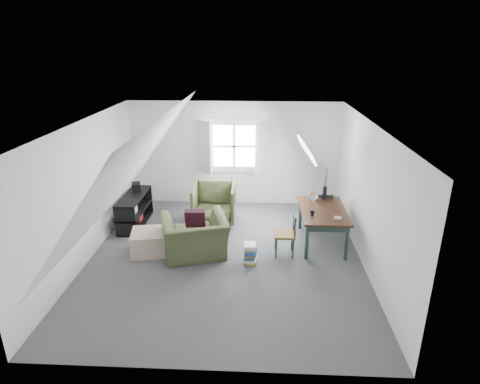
# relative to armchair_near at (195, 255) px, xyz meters

# --- Properties ---
(floor) EXTENTS (5.50, 5.50, 0.00)m
(floor) POSITION_rel_armchair_near_xyz_m (0.57, -0.07, 0.00)
(floor) COLOR #4C4C50
(floor) RESTS_ON ground
(ceiling) EXTENTS (5.50, 5.50, 0.00)m
(ceiling) POSITION_rel_armchair_near_xyz_m (0.57, -0.07, 2.50)
(ceiling) COLOR white
(ceiling) RESTS_ON wall_back
(wall_back) EXTENTS (5.00, 0.00, 5.00)m
(wall_back) POSITION_rel_armchair_near_xyz_m (0.57, 2.68, 1.25)
(wall_back) COLOR white
(wall_back) RESTS_ON ground
(wall_front) EXTENTS (5.00, 0.00, 5.00)m
(wall_front) POSITION_rel_armchair_near_xyz_m (0.57, -2.82, 1.25)
(wall_front) COLOR white
(wall_front) RESTS_ON ground
(wall_left) EXTENTS (0.00, 5.50, 5.50)m
(wall_left) POSITION_rel_armchair_near_xyz_m (-1.93, -0.07, 1.25)
(wall_left) COLOR white
(wall_left) RESTS_ON ground
(wall_right) EXTENTS (0.00, 5.50, 5.50)m
(wall_right) POSITION_rel_armchair_near_xyz_m (3.07, -0.07, 1.25)
(wall_right) COLOR white
(wall_right) RESTS_ON ground
(slope_left) EXTENTS (3.19, 5.50, 4.48)m
(slope_left) POSITION_rel_armchair_near_xyz_m (-0.98, -0.07, 1.78)
(slope_left) COLOR white
(slope_left) RESTS_ON wall_left
(slope_right) EXTENTS (3.19, 5.50, 4.48)m
(slope_right) POSITION_rel_armchair_near_xyz_m (2.12, -0.07, 1.78)
(slope_right) COLOR white
(slope_right) RESTS_ON wall_right
(dormer_window) EXTENTS (1.71, 0.35, 1.30)m
(dormer_window) POSITION_rel_armchair_near_xyz_m (0.57, 2.60, 1.45)
(dormer_window) COLOR white
(dormer_window) RESTS_ON wall_back
(skylight) EXTENTS (0.35, 0.75, 0.47)m
(skylight) POSITION_rel_armchair_near_xyz_m (2.12, 1.23, 1.75)
(skylight) COLOR white
(skylight) RESTS_ON slope_right
(armchair_near) EXTENTS (1.40, 1.30, 0.76)m
(armchair_near) POSITION_rel_armchair_near_xyz_m (0.00, 0.00, 0.00)
(armchair_near) COLOR #3E4827
(armchair_near) RESTS_ON floor
(armchair_far) EXTENTS (0.93, 0.96, 0.86)m
(armchair_far) POSITION_rel_armchair_near_xyz_m (0.19, 1.54, 0.00)
(armchair_far) COLOR #3E4827
(armchair_far) RESTS_ON floor
(throw_pillow) EXTENTS (0.39, 0.24, 0.39)m
(throw_pillow) POSITION_rel_armchair_near_xyz_m (0.00, 0.15, 0.69)
(throw_pillow) COLOR #390F20
(throw_pillow) RESTS_ON armchair_near
(ottoman) EXTENTS (0.73, 0.73, 0.42)m
(ottoman) POSITION_rel_armchair_near_xyz_m (-0.89, 0.07, 0.21)
(ottoman) COLOR #B7A28F
(ottoman) RESTS_ON floor
(dining_table) EXTENTS (0.87, 1.45, 0.73)m
(dining_table) POSITION_rel_armchair_near_xyz_m (2.43, 0.60, 0.63)
(dining_table) COLOR black
(dining_table) RESTS_ON floor
(demijohn) EXTENTS (0.21, 0.21, 0.29)m
(demijohn) POSITION_rel_armchair_near_xyz_m (2.28, 1.05, 0.85)
(demijohn) COLOR silver
(demijohn) RESTS_ON dining_table
(vase_twigs) EXTENTS (0.09, 0.10, 0.67)m
(vase_twigs) POSITION_rel_armchair_near_xyz_m (2.53, 1.15, 0.88)
(vase_twigs) COLOR black
(vase_twigs) RESTS_ON dining_table
(cup) EXTENTS (0.10, 0.10, 0.09)m
(cup) POSITION_rel_armchair_near_xyz_m (2.18, 0.30, 0.73)
(cup) COLOR black
(cup) RESTS_ON dining_table
(paper_box) EXTENTS (0.15, 0.13, 0.04)m
(paper_box) POSITION_rel_armchair_near_xyz_m (2.63, 0.15, 0.75)
(paper_box) COLOR white
(paper_box) RESTS_ON dining_table
(dining_chair_far) EXTENTS (0.38, 0.38, 0.82)m
(dining_chair_far) POSITION_rel_armchair_near_xyz_m (2.55, 1.31, 0.43)
(dining_chair_far) COLOR brown
(dining_chair_far) RESTS_ON floor
(dining_chair_near) EXTENTS (0.39, 0.39, 0.82)m
(dining_chair_near) POSITION_rel_armchair_near_xyz_m (1.70, 0.11, 0.43)
(dining_chair_near) COLOR brown
(dining_chair_near) RESTS_ON floor
(media_shelf) EXTENTS (0.44, 1.32, 0.68)m
(media_shelf) POSITION_rel_armchair_near_xyz_m (-1.52, 1.26, 0.31)
(media_shelf) COLOR black
(media_shelf) RESTS_ON floor
(electronics_box) EXTENTS (0.26, 0.30, 0.20)m
(electronics_box) POSITION_rel_armchair_near_xyz_m (-1.52, 1.55, 0.76)
(electronics_box) COLOR black
(electronics_box) RESTS_ON media_shelf
(magazine_stack) EXTENTS (0.27, 0.32, 0.36)m
(magazine_stack) POSITION_rel_armchair_near_xyz_m (1.04, -0.22, 0.18)
(magazine_stack) COLOR #B29933
(magazine_stack) RESTS_ON floor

